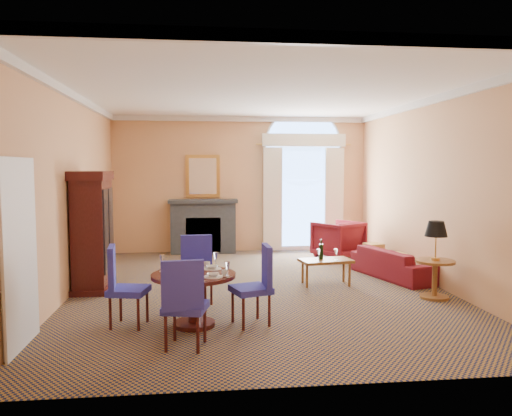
{
  "coord_description": "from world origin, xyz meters",
  "views": [
    {
      "loc": [
        -0.97,
        -8.1,
        2.01
      ],
      "look_at": [
        0.0,
        0.5,
        1.3
      ],
      "focal_mm": 35.0,
      "sensor_mm": 36.0,
      "label": 1
    }
  ],
  "objects": [
    {
      "name": "ground",
      "position": [
        0.0,
        0.0,
        0.0
      ],
      "size": [
        7.5,
        7.5,
        0.0
      ],
      "primitive_type": "plane",
      "color": "#141D40",
      "rests_on": "ground"
    },
    {
      "name": "room_envelope",
      "position": [
        -0.03,
        0.67,
        2.51
      ],
      "size": [
        6.04,
        7.52,
        3.45
      ],
      "color": "tan",
      "rests_on": "ground"
    },
    {
      "name": "armoire",
      "position": [
        -2.72,
        0.22,
        0.94
      ],
      "size": [
        0.56,
        0.99,
        1.95
      ],
      "color": "black",
      "rests_on": "ground"
    },
    {
      "name": "dining_table",
      "position": [
        -1.06,
        -1.86,
        0.51
      ],
      "size": [
        1.07,
        1.07,
        0.87
      ],
      "color": "black",
      "rests_on": "ground"
    },
    {
      "name": "dining_chair_north",
      "position": [
        -1.03,
        -0.94,
        0.58
      ],
      "size": [
        0.56,
        0.56,
        1.02
      ],
      "rotation": [
        0.0,
        0.0,
        2.88
      ],
      "color": "#2A289E",
      "rests_on": "ground"
    },
    {
      "name": "dining_chair_south",
      "position": [
        -1.15,
        -2.71,
        0.58
      ],
      "size": [
        0.54,
        0.54,
        1.02
      ],
      "rotation": [
        0.0,
        0.0,
        -0.22
      ],
      "color": "#2A289E",
      "rests_on": "ground"
    },
    {
      "name": "dining_chair_east",
      "position": [
        -0.24,
        -1.89,
        0.58
      ],
      "size": [
        0.57,
        0.57,
        1.02
      ],
      "rotation": [
        0.0,
        0.0,
        1.88
      ],
      "color": "#2A289E",
      "rests_on": "ground"
    },
    {
      "name": "dining_chair_west",
      "position": [
        -1.97,
        -1.76,
        0.58
      ],
      "size": [
        0.54,
        0.54,
        1.02
      ],
      "rotation": [
        0.0,
        0.0,
        -1.77
      ],
      "color": "#2A289E",
      "rests_on": "ground"
    },
    {
      "name": "sofa",
      "position": [
        2.55,
        0.52,
        0.26
      ],
      "size": [
        1.19,
        1.94,
        0.53
      ],
      "primitive_type": "imported",
      "rotation": [
        0.0,
        0.0,
        1.85
      ],
      "color": "maroon",
      "rests_on": "ground"
    },
    {
      "name": "armchair",
      "position": [
        2.05,
        2.52,
        0.42
      ],
      "size": [
        1.24,
        1.25,
        0.83
      ],
      "primitive_type": "imported",
      "rotation": [
        0.0,
        0.0,
        3.7
      ],
      "color": "maroon",
      "rests_on": "ground"
    },
    {
      "name": "coffee_table",
      "position": [
        1.15,
        0.12,
        0.41
      ],
      "size": [
        0.93,
        0.61,
        0.78
      ],
      "rotation": [
        0.0,
        0.0,
        0.15
      ],
      "color": "brown",
      "rests_on": "ground"
    },
    {
      "name": "side_table",
      "position": [
        2.6,
        -0.93,
        0.74
      ],
      "size": [
        0.59,
        0.59,
        1.17
      ],
      "color": "brown",
      "rests_on": "ground"
    }
  ]
}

